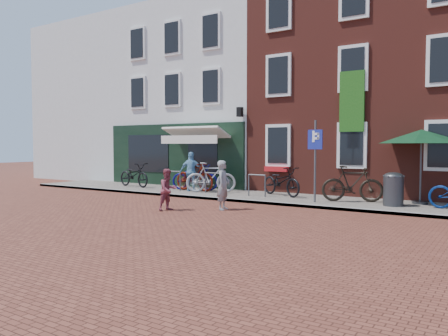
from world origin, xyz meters
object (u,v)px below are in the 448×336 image
Objects in this scene: parasol at (422,134)px; boy at (168,190)px; litter_bin at (393,187)px; parking_sign at (315,151)px; bicycle_0 at (134,175)px; bicycle_4 at (281,181)px; cafe_person at (191,172)px; bicycle_3 at (211,177)px; bicycle_1 at (194,176)px; woman at (223,185)px; bicycle_2 at (195,177)px; bicycle_5 at (352,184)px.

boy is at bearing -141.24° from parasol.
litter_bin is 0.41× the size of parking_sign.
boy is 0.62× the size of bicycle_0.
cafe_person is at bearing 122.36° from bicycle_4.
boy is at bearing 166.95° from bicycle_3.
parasol reaches higher than bicycle_4.
bicycle_1 is (3.44, 0.03, 0.06)m from bicycle_0.
woman is 4.85m from bicycle_1.
bicycle_1 is at bearing 178.49° from litter_bin.
woman reaches higher than bicycle_0.
boy reaches higher than bicycle_0.
parking_sign is 5.73m from bicycle_1.
bicycle_2 is 1.00× the size of bicycle_4.
cafe_person is 3.90m from bicycle_4.
woman is at bearing -127.84° from parking_sign.
woman is 1.19× the size of boy.
bicycle_2 is at bearing -95.32° from cafe_person.
bicycle_0 is at bearing 82.03° from bicycle_2.
parking_sign reaches higher than parasol.
bicycle_0 is (-12.04, -0.83, -1.74)m from parasol.
boy is at bearing 93.86° from cafe_person.
parking_sign is at bearing -92.22° from bicycle_1.
cafe_person is (-8.03, 0.08, 0.23)m from litter_bin.
bicycle_1 is (-2.23, 4.32, 0.06)m from boy.
parasol reaches higher than woman.
parking_sign is 1.71m from bicycle_5.
cafe_person is 0.81× the size of bicycle_5.
parking_sign is at bearing 149.37° from cafe_person.
litter_bin is at bearing -107.79° from bicycle_2.
parasol is 1.36× the size of bicycle_1.
parking_sign reaches higher than bicycle_2.
bicycle_4 is 2.80m from bicycle_5.
parasol reaches higher than bicycle_1.
bicycle_4 is at bearing 148.18° from parking_sign.
bicycle_3 is at bearing -123.23° from bicycle_2.
bicycle_1 is at bearing -136.57° from cafe_person.
cafe_person reaches higher than bicycle_3.
bicycle_1 is 1.00× the size of bicycle_3.
bicycle_3 is (-4.69, 0.65, -1.12)m from parking_sign.
bicycle_0 is at bearing -176.06° from parasol.
bicycle_1 reaches higher than litter_bin.
parking_sign is 4.87m from bicycle_3.
parking_sign is at bearing -153.55° from parasol.
litter_bin is at bearing -68.01° from woman.
parasol is at bearing -60.30° from bicycle_4.
cafe_person reaches higher than bicycle_2.
bicycle_3 is (0.88, -0.06, 0.00)m from bicycle_1.
parking_sign is 1.32× the size of bicycle_0.
woman is at bearing -140.98° from parasol.
boy is 0.64× the size of bicycle_1.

